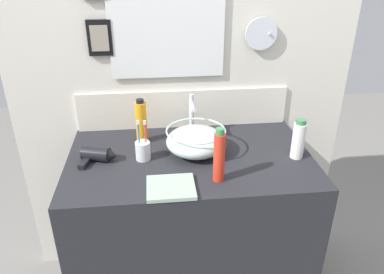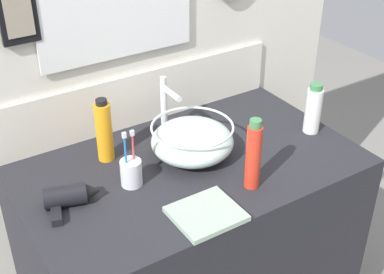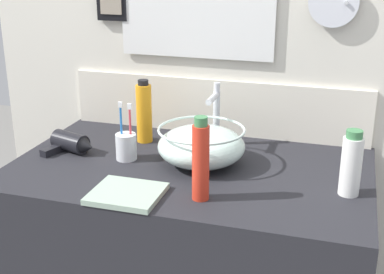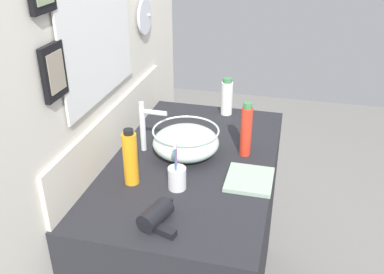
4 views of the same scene
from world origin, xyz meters
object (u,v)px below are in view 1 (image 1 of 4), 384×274
faucet (192,113)px  spray_bottle (141,122)px  hair_drier (98,155)px  toothbrush_cup (143,150)px  shampoo_bottle (219,156)px  glass_bowl_sink (196,141)px  soap_dispenser (298,139)px  hand_towel (171,187)px

faucet → spray_bottle: bearing=-173.3°
faucet → hair_drier: bearing=-155.8°
toothbrush_cup → shampoo_bottle: 0.38m
toothbrush_cup → glass_bowl_sink: bearing=6.7°
soap_dispenser → shampoo_bottle: size_ratio=0.80×
hair_drier → soap_dispenser: bearing=-4.0°
glass_bowl_sink → soap_dispenser: (0.46, -0.09, 0.03)m
toothbrush_cup → hair_drier: bearing=179.5°
glass_bowl_sink → toothbrush_cup: bearing=-173.3°
hair_drier → shampoo_bottle: (0.51, -0.21, 0.08)m
toothbrush_cup → soap_dispenser: bearing=-5.0°
spray_bottle → hand_towel: spray_bottle is taller
glass_bowl_sink → faucet: 0.18m
glass_bowl_sink → spray_bottle: spray_bottle is taller
glass_bowl_sink → shampoo_bottle: shampoo_bottle is taller
soap_dispenser → spray_bottle: spray_bottle is taller
glass_bowl_sink → spray_bottle: 0.29m
soap_dispenser → spray_bottle: (-0.71, 0.23, 0.02)m
hand_towel → soap_dispenser: bearing=18.3°
faucet → hand_towel: faucet is taller
glass_bowl_sink → shampoo_bottle: (0.07, -0.24, 0.05)m
glass_bowl_sink → spray_bottle: (-0.25, 0.14, 0.04)m
glass_bowl_sink → hair_drier: (-0.44, -0.03, -0.03)m
shampoo_bottle → spray_bottle: shampoo_bottle is taller
shampoo_bottle → hand_towel: shampoo_bottle is taller
spray_bottle → hand_towel: (0.12, -0.43, -0.10)m
hair_drier → shampoo_bottle: shampoo_bottle is taller
glass_bowl_sink → shampoo_bottle: 0.25m
faucet → toothbrush_cup: size_ratio=1.15×
faucet → glass_bowl_sink: bearing=-90.0°
soap_dispenser → faucet: bearing=149.9°
toothbrush_cup → spray_bottle: bearing=91.9°
shampoo_bottle → soap_dispenser: bearing=20.9°
hand_towel → toothbrush_cup: bearing=113.4°
hair_drier → hand_towel: (0.31, -0.26, -0.02)m
glass_bowl_sink → shampoo_bottle: size_ratio=1.17×
hand_towel → hair_drier: bearing=140.3°
hair_drier → soap_dispenser: size_ratio=0.95×
shampoo_bottle → spray_bottle: size_ratio=1.06×
faucet → spray_bottle: 0.25m
shampoo_bottle → hair_drier: bearing=157.5°
shampoo_bottle → hand_towel: (-0.20, -0.05, -0.11)m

